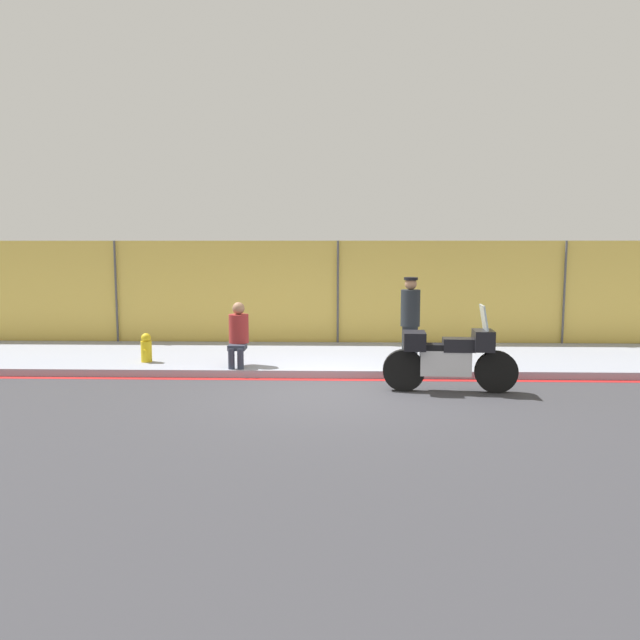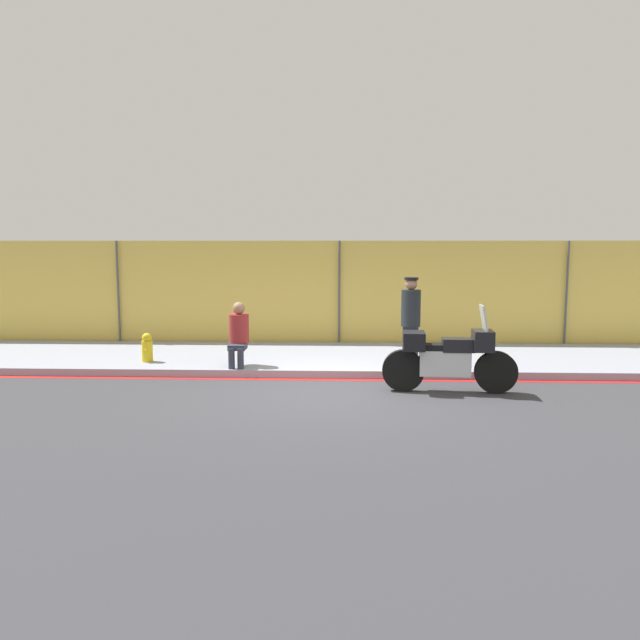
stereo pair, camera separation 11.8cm
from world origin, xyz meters
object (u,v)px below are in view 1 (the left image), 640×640
object	(u,v)px
person_seated_on_curb	(238,331)
fire_hydrant	(146,348)
officer_standing	(410,319)
motorcycle	(449,357)

from	to	relation	value
person_seated_on_curb	fire_hydrant	bearing A→B (deg)	170.03
officer_standing	fire_hydrant	xyz separation A→B (m)	(-5.20, -0.16, -0.57)
officer_standing	person_seated_on_curb	distance (m)	3.36
officer_standing	fire_hydrant	distance (m)	5.24
fire_hydrant	motorcycle	bearing A→B (deg)	-17.17
person_seated_on_curb	fire_hydrant	size ratio (longest dim) A/B	2.13
motorcycle	person_seated_on_curb	size ratio (longest dim) A/B	1.83
motorcycle	person_seated_on_curb	distance (m)	4.01
person_seated_on_curb	motorcycle	bearing A→B (deg)	-20.60
motorcycle	officer_standing	bearing A→B (deg)	106.19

